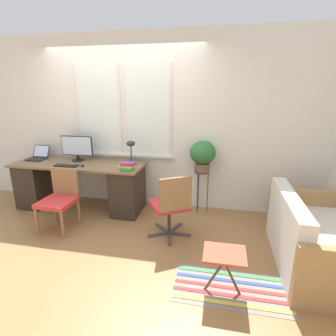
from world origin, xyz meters
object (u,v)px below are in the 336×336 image
office_chair_swivel (171,205)px  couch_loveseat (314,242)px  mouse (82,166)px  desk_lamp (131,147)px  potted_plant (203,154)px  laptop (38,156)px  book_stack (127,166)px  folding_stool (224,257)px  desk_chair_wooden (59,198)px  keyboard (66,166)px  monitor (77,148)px  plant_stand (202,177)px

office_chair_swivel → couch_loveseat: 1.66m
mouse → desk_lamp: desk_lamp is taller
mouse → potted_plant: bearing=13.2°
laptop → book_stack: laptop is taller
laptop → office_chair_swivel: (2.39, -0.71, -0.35)m
potted_plant → folding_stool: (0.34, -1.74, -0.54)m
folding_stool → mouse: bearing=147.8°
book_stack → laptop: bearing=169.4°
desk_chair_wooden → potted_plant: size_ratio=1.76×
mouse → book_stack: (0.72, -0.03, 0.04)m
keyboard → desk_lamp: size_ratio=0.97×
potted_plant → monitor: bearing=-176.9°
office_chair_swivel → potted_plant: (0.32, 0.84, 0.48)m
desk_lamp → folding_stool: bearing=-48.3°
potted_plant → book_stack: bearing=-156.8°
office_chair_swivel → folding_stool: office_chair_swivel is taller
office_chair_swivel → potted_plant: size_ratio=1.86×
monitor → plant_stand: (2.00, 0.11, -0.40)m
laptop → desk_lamp: 1.64m
mouse → plant_stand: (1.76, 0.41, -0.20)m
mouse → desk_chair_wooden: size_ratio=0.08×
laptop → keyboard: laptop is taller
mouse → couch_loveseat: size_ratio=0.04×
laptop → keyboard: (0.70, -0.30, -0.04)m
laptop → desk_lamp: bearing=-0.1°
mouse → office_chair_swivel: (1.44, -0.43, -0.32)m
laptop → keyboard: 0.76m
mouse → book_stack: size_ratio=0.27×
monitor → office_chair_swivel: 1.90m
potted_plant → folding_stool: size_ratio=1.06×
keyboard → couch_loveseat: size_ratio=0.25×
monitor → folding_stool: size_ratio=1.21×
laptop → couch_loveseat: (4.02, -0.96, -0.53)m
book_stack → desk_chair_wooden: (-0.82, -0.46, -0.36)m
laptop → mouse: (0.95, -0.28, -0.03)m
couch_loveseat → folding_stool: size_ratio=3.31×
folding_stool → desk_chair_wooden: bearing=159.4°
laptop → mouse: laptop is taller
desk_lamp → desk_chair_wooden: size_ratio=0.45×
monitor → desk_chair_wooden: monitor is taller
office_chair_swivel → potted_plant: bearing=-142.1°
mouse → potted_plant: potted_plant is taller
office_chair_swivel → folding_stool: (0.67, -0.89, -0.06)m
office_chair_swivel → mouse: bearing=-47.8°
keyboard → couch_loveseat: (3.31, -0.65, -0.49)m
desk_lamp → office_chair_swivel: size_ratio=0.43×
desk_lamp → couch_loveseat: (2.39, -0.96, -0.75)m
laptop → desk_chair_wooden: size_ratio=0.38×
book_stack → plant_stand: 1.16m
book_stack → potted_plant: 1.14m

